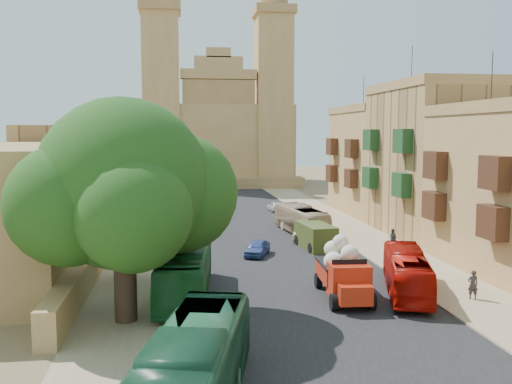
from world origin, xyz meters
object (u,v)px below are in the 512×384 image
object	(u,v)px
car_white_a	(200,222)
car_white_b	(275,206)
bus_red_east	(407,273)
car_blue_a	(257,248)
car_dkblue	(195,208)
street_tree_c	(148,186)
bus_green_north	(186,271)
red_truck	(344,272)
church	(216,131)
bus_cream_east	(301,220)
olive_pickup	(315,236)
street_tree_a	(128,232)
ficus_tree	(125,190)
bus_green_south	(192,376)
street_tree_d	(153,178)
pedestrian_a	(473,285)
car_blue_b	(205,196)
car_cream	(310,232)
street_tree_b	(141,205)
pedestrian_c	(393,239)

from	to	relation	value
car_white_a	car_white_b	distance (m)	14.49
bus_red_east	car_blue_a	size ratio (longest dim) A/B	2.52
car_white_a	car_dkblue	xyz separation A→B (m)	(-0.13, 9.50, 0.04)
street_tree_c	bus_green_north	world-z (taller)	street_tree_c
red_truck	street_tree_c	bearing A→B (deg)	112.44
church	bus_cream_east	world-z (taller)	church
olive_pickup	car_blue_a	bearing A→B (deg)	-157.48
street_tree_a	street_tree_c	size ratio (longest dim) A/B	0.81
ficus_tree	bus_green_south	distance (m)	11.92
street_tree_d	car_blue_a	distance (m)	31.53
bus_green_south	pedestrian_a	bearing A→B (deg)	49.11
street_tree_a	car_blue_b	world-z (taller)	street_tree_a
car_dkblue	car_blue_b	size ratio (longest dim) A/B	1.17
car_cream	car_white_b	size ratio (longest dim) A/B	1.47
bus_cream_east	car_dkblue	distance (m)	16.55
bus_green_north	street_tree_b	bearing A→B (deg)	107.44
red_truck	car_blue_b	size ratio (longest dim) A/B	1.45
bus_red_east	pedestrian_c	size ratio (longest dim) A/B	5.19
car_dkblue	red_truck	bearing A→B (deg)	-58.27
red_truck	car_dkblue	distance (m)	34.83
street_tree_d	bus_green_north	xyz separation A→B (m)	(3.50, -40.20, -2.08)
car_white_a	pedestrian_a	distance (m)	29.42
car_white_b	pedestrian_c	distance (m)	24.08
bus_green_south	car_blue_b	bearing A→B (deg)	100.08
car_blue_a	pedestrian_c	size ratio (longest dim) A/B	2.06
olive_pickup	bus_red_east	size ratio (longest dim) A/B	0.56
car_cream	pedestrian_a	size ratio (longest dim) A/B	3.05
street_tree_d	car_white_b	xyz separation A→B (m)	(14.45, -6.06, -2.98)
car_blue_b	pedestrian_a	xyz separation A→B (m)	(12.73, -48.20, 0.14)
ficus_tree	olive_pickup	xyz separation A→B (m)	(13.40, 15.99, -5.54)
street_tree_b	bus_red_east	size ratio (longest dim) A/B	0.54
pedestrian_a	olive_pickup	bearing A→B (deg)	-65.41
car_dkblue	pedestrian_a	xyz separation A→B (m)	(14.38, -35.24, 0.12)
car_dkblue	pedestrian_a	world-z (taller)	pedestrian_a
street_tree_c	bus_red_east	world-z (taller)	street_tree_c
olive_pickup	bus_red_east	distance (m)	13.56
ficus_tree	pedestrian_a	size ratio (longest dim) A/B	6.67
bus_cream_east	car_dkblue	size ratio (longest dim) A/B	1.91
street_tree_d	car_white_a	bearing A→B (deg)	-73.35
ficus_tree	car_blue_b	xyz separation A→B (m)	(6.04, 49.31, -5.82)
street_tree_c	street_tree_b	bearing A→B (deg)	-90.00
bus_cream_east	car_blue_a	distance (m)	10.24
car_white_b	red_truck	bearing A→B (deg)	80.86
church	car_blue_a	distance (m)	61.34
bus_green_south	car_white_a	world-z (taller)	bus_green_south
church	bus_cream_east	distance (m)	52.77
red_truck	car_blue_b	xyz separation A→B (m)	(-5.63, 47.02, -0.83)
church	car_cream	xyz separation A→B (m)	(4.41, -54.95, -8.81)
street_tree_c	ficus_tree	bearing A→B (deg)	-88.93
bus_green_north	car_blue_b	world-z (taller)	bus_green_north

